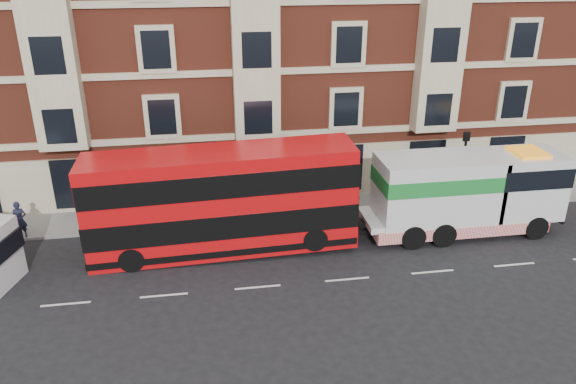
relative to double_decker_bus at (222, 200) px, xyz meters
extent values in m
plane|color=black|center=(1.25, -3.53, -2.69)|extent=(120.00, 120.00, 0.00)
cube|color=slate|center=(1.25, 3.97, -2.61)|extent=(90.00, 3.00, 0.15)
cube|color=maroon|center=(1.75, 11.47, 6.31)|extent=(45.00, 12.00, 18.00)
cylinder|color=black|center=(-4.75, 2.67, -0.54)|extent=(0.14, 0.14, 4.00)
cube|color=black|center=(-4.75, 2.67, 1.56)|extent=(0.35, 0.15, 0.50)
cylinder|color=black|center=(13.25, 2.67, -0.54)|extent=(0.14, 0.14, 4.00)
cube|color=black|center=(13.25, 2.67, 1.56)|extent=(0.35, 0.15, 0.50)
cube|color=red|center=(0.00, 0.00, -0.07)|extent=(12.49, 2.79, 4.91)
cube|color=black|center=(0.00, 0.00, -0.79)|extent=(12.53, 2.85, 1.17)
cube|color=black|center=(0.00, 0.00, 1.22)|extent=(12.53, 2.85, 1.12)
cylinder|color=black|center=(-4.24, -1.26, -2.11)|extent=(1.16, 0.36, 1.16)
cylinder|color=black|center=(-4.24, 1.26, -2.11)|extent=(1.16, 0.36, 1.16)
cylinder|color=black|center=(4.24, -1.26, -1.77)|extent=(1.16, 0.36, 1.16)
cylinder|color=black|center=(4.24, 1.26, -1.77)|extent=(1.16, 0.36, 1.16)
cube|color=silver|center=(12.00, 0.00, -1.63)|extent=(10.04, 2.57, 0.33)
cube|color=silver|center=(15.23, 0.00, -0.18)|extent=(3.57, 2.79, 3.23)
cube|color=silver|center=(10.66, 0.00, -0.12)|extent=(6.02, 2.79, 3.23)
cube|color=#1B7B2F|center=(10.66, 0.00, 0.43)|extent=(6.08, 2.83, 0.78)
cube|color=red|center=(11.78, 0.00, -2.02)|extent=(8.92, 2.85, 0.61)
cylinder|color=black|center=(15.57, -1.26, -2.07)|extent=(1.23, 0.39, 1.23)
cylinder|color=black|center=(15.57, 1.26, -2.07)|extent=(1.23, 0.39, 1.23)
cylinder|color=black|center=(10.66, -1.26, -2.07)|extent=(1.23, 0.45, 1.23)
cylinder|color=black|center=(10.66, 1.26, -2.07)|extent=(1.23, 0.45, 1.23)
cylinder|color=black|center=(9.10, -1.26, -2.07)|extent=(1.23, 0.45, 1.23)
cylinder|color=black|center=(9.10, 1.26, -2.07)|extent=(1.23, 0.45, 1.23)
cylinder|color=black|center=(-9.90, -0.39, -2.27)|extent=(0.88, 0.50, 0.84)
imported|color=#1A1D34|center=(-9.98, 2.66, -1.59)|extent=(0.71, 0.48, 1.90)
camera|label=1|loc=(-0.68, -24.11, 10.91)|focal=35.00mm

